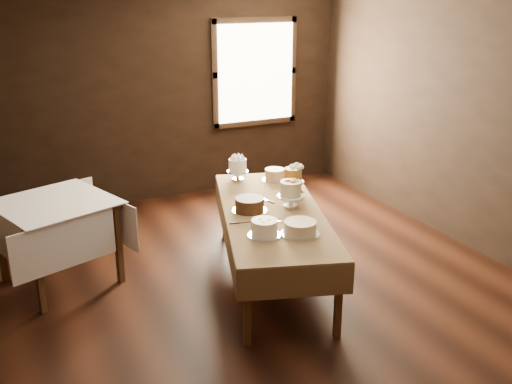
% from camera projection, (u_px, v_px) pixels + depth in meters
% --- Properties ---
extents(floor, '(5.00, 6.00, 0.01)m').
position_uv_depth(floor, '(265.00, 294.00, 5.43)').
color(floor, black).
rests_on(floor, ground).
extents(wall_back, '(5.00, 0.02, 2.80)m').
position_uv_depth(wall_back, '(163.00, 94.00, 7.51)').
color(wall_back, black).
rests_on(wall_back, ground).
extents(wall_right, '(0.02, 6.00, 2.80)m').
position_uv_depth(wall_right, '(484.00, 122.00, 5.98)').
color(wall_right, black).
rests_on(wall_right, ground).
extents(window, '(1.10, 0.05, 1.30)m').
position_uv_depth(window, '(256.00, 73.00, 7.92)').
color(window, '#FFEABF').
rests_on(window, wall_back).
extents(display_table, '(1.58, 2.49, 0.72)m').
position_uv_depth(display_table, '(272.00, 216.00, 5.50)').
color(display_table, '#422913').
rests_on(display_table, ground).
extents(side_table, '(1.24, 1.24, 0.83)m').
position_uv_depth(side_table, '(55.00, 212.00, 5.42)').
color(side_table, '#422913').
rests_on(side_table, ground).
extents(cake_meringue, '(0.25, 0.25, 0.25)m').
position_uv_depth(cake_meringue, '(238.00, 170.00, 6.31)').
color(cake_meringue, silver).
rests_on(cake_meringue, display_table).
extents(cake_speckled, '(0.28, 0.28, 0.13)m').
position_uv_depth(cake_speckled, '(275.00, 175.00, 6.31)').
color(cake_speckled, silver).
rests_on(cake_speckled, display_table).
extents(cake_caramel, '(0.25, 0.25, 0.27)m').
position_uv_depth(cake_caramel, '(293.00, 182.00, 5.93)').
color(cake_caramel, white).
rests_on(cake_caramel, display_table).
extents(cake_chocolate, '(0.38, 0.38, 0.13)m').
position_uv_depth(cake_chocolate, '(250.00, 205.00, 5.45)').
color(cake_chocolate, silver).
rests_on(cake_chocolate, display_table).
extents(cake_flowers, '(0.28, 0.28, 0.27)m').
position_uv_depth(cake_flowers, '(291.00, 195.00, 5.54)').
color(cake_flowers, white).
rests_on(cake_flowers, display_table).
extents(cake_swirl, '(0.29, 0.29, 0.14)m').
position_uv_depth(cake_swirl, '(264.00, 228.00, 4.90)').
color(cake_swirl, silver).
rests_on(cake_swirl, display_table).
extents(cake_cream, '(0.34, 0.34, 0.12)m').
position_uv_depth(cake_cream, '(300.00, 228.00, 4.94)').
color(cake_cream, silver).
rests_on(cake_cream, display_table).
extents(cake_server_a, '(0.24, 0.10, 0.01)m').
position_uv_depth(cake_server_a, '(280.00, 221.00, 5.23)').
color(cake_server_a, silver).
rests_on(cake_server_a, display_table).
extents(cake_server_b, '(0.04, 0.24, 0.01)m').
position_uv_depth(cake_server_b, '(306.00, 223.00, 5.19)').
color(cake_server_b, silver).
rests_on(cake_server_b, display_table).
extents(cake_server_c, '(0.07, 0.24, 0.01)m').
position_uv_depth(cake_server_c, '(264.00, 199.00, 5.78)').
color(cake_server_c, silver).
rests_on(cake_server_c, display_table).
extents(cake_server_d, '(0.22, 0.14, 0.01)m').
position_uv_depth(cake_server_d, '(297.00, 198.00, 5.81)').
color(cake_server_d, silver).
rests_on(cake_server_d, display_table).
extents(cake_server_e, '(0.24, 0.08, 0.01)m').
position_uv_depth(cake_server_e, '(248.00, 222.00, 5.20)').
color(cake_server_e, silver).
rests_on(cake_server_e, display_table).
extents(flower_vase, '(0.16, 0.16, 0.15)m').
position_uv_depth(flower_vase, '(296.00, 191.00, 5.78)').
color(flower_vase, '#2D2823').
rests_on(flower_vase, display_table).
extents(flower_bouquet, '(0.14, 0.14, 0.20)m').
position_uv_depth(flower_bouquet, '(297.00, 173.00, 5.71)').
color(flower_bouquet, white).
rests_on(flower_bouquet, flower_vase).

